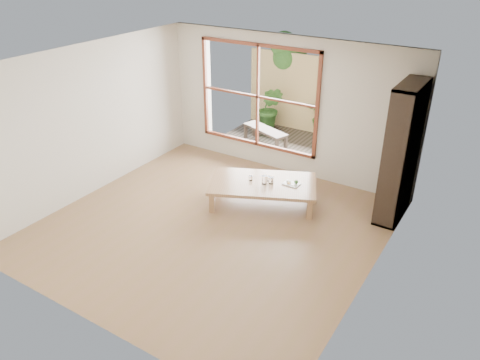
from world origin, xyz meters
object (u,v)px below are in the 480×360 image
Objects in this scene: garden_bench at (265,131)px; food_tray at (292,183)px; bookshelf at (401,153)px; low_table at (263,185)px.

food_tray is at bearing -30.03° from garden_bench.
bookshelf is 3.60m from garden_bench.
food_tray reaches higher than low_table.
low_table is 2.54m from garden_bench.
food_tray is 2.64m from garden_bench.
low_table is 7.38× the size of food_tray.
food_tray reaches higher than garden_bench.
low_table is at bearing -40.92° from garden_bench.
food_tray is (0.46, 0.20, 0.07)m from low_table.
garden_bench is at bearing 131.27° from food_tray.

